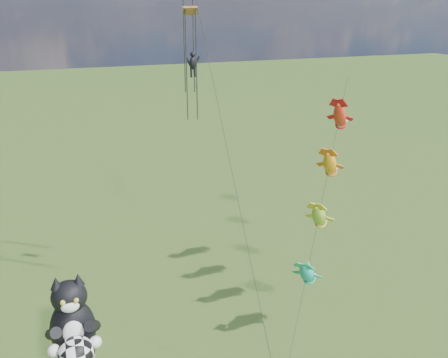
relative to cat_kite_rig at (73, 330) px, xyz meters
name	(u,v)px	position (x,y,z in m)	size (l,w,h in m)	color
cat_kite_rig	(73,330)	(0.00, 0.00, 0.00)	(2.44, 4.16, 9.92)	brown
fish_windsock_rig	(324,190)	(17.81, 8.22, 1.70)	(10.53, 12.15, 15.79)	brown
parafoil_rig	(194,57)	(9.81, 13.27, 10.65)	(1.70, 17.51, 24.47)	brown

